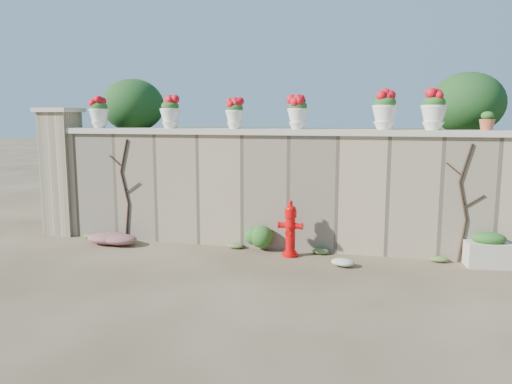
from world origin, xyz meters
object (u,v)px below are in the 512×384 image
(urn_pot_0, at_px, (99,113))
(terracotta_pot, at_px, (487,122))
(fire_hydrant, at_px, (290,228))
(planter_box, at_px, (488,251))

(urn_pot_0, height_order, terracotta_pot, urn_pot_0)
(fire_hydrant, distance_m, terracotta_pot, 3.53)
(fire_hydrant, relative_size, planter_box, 1.35)
(fire_hydrant, relative_size, urn_pot_0, 1.62)
(fire_hydrant, distance_m, urn_pot_0, 4.29)
(planter_box, xyz_separation_m, urn_pot_0, (-6.88, 0.36, 2.13))
(planter_box, relative_size, urn_pot_0, 1.20)
(fire_hydrant, bearing_deg, urn_pot_0, 174.93)
(planter_box, xyz_separation_m, terracotta_pot, (-0.07, 0.36, 1.98))
(planter_box, bearing_deg, urn_pot_0, 169.89)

